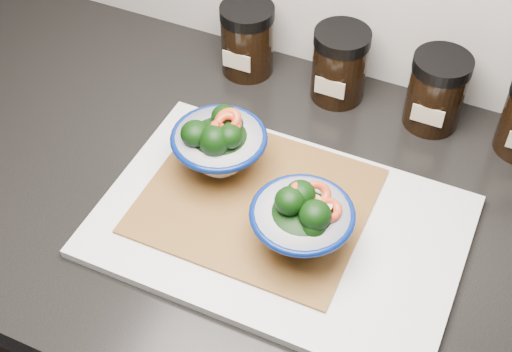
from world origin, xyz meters
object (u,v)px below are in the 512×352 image
at_px(cutting_board, 280,226).
at_px(spice_jar_a, 247,39).
at_px(spice_jar_b, 340,65).
at_px(bowl_left, 219,144).
at_px(bowl_right, 302,221).
at_px(spice_jar_c, 436,91).

height_order(cutting_board, spice_jar_a, spice_jar_a).
bearing_deg(spice_jar_b, cutting_board, -85.11).
height_order(bowl_left, bowl_right, bowl_left).
height_order(cutting_board, spice_jar_c, spice_jar_c).
bearing_deg(spice_jar_a, spice_jar_c, 0.00).
bearing_deg(cutting_board, bowl_right, -28.88).
distance_m(spice_jar_a, spice_jar_b, 0.15).
height_order(spice_jar_a, spice_jar_c, same).
bearing_deg(bowl_right, spice_jar_b, 101.46).
xyz_separation_m(cutting_board, spice_jar_c, (0.12, 0.27, 0.05)).
relative_size(spice_jar_a, spice_jar_c, 1.00).
distance_m(spice_jar_a, spice_jar_c, 0.29).
xyz_separation_m(cutting_board, bowl_left, (-0.11, 0.05, 0.05)).
bearing_deg(spice_jar_a, bowl_right, -54.78).
xyz_separation_m(bowl_left, spice_jar_c, (0.23, 0.22, -0.00)).
height_order(bowl_left, spice_jar_a, spice_jar_a).
xyz_separation_m(spice_jar_a, spice_jar_c, (0.29, 0.00, 0.00)).
xyz_separation_m(spice_jar_b, spice_jar_c, (0.14, 0.00, 0.00)).
bearing_deg(spice_jar_b, bowl_right, -78.54).
bearing_deg(spice_jar_c, bowl_left, -136.10).
distance_m(cutting_board, spice_jar_a, 0.33).
relative_size(spice_jar_b, spice_jar_c, 1.00).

